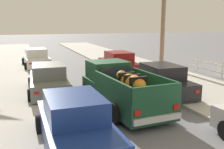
{
  "coord_description": "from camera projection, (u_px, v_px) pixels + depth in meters",
  "views": [
    {
      "loc": [
        -3.96,
        -3.01,
        3.54
      ],
      "look_at": [
        -0.0,
        8.04,
        1.2
      ],
      "focal_mm": 41.8,
      "sensor_mm": 36.0,
      "label": 1
    }
  ],
  "objects": [
    {
      "name": "car_right_far",
      "position": [
        161.0,
        81.0,
        12.91
      ],
      "size": [
        2.11,
        4.3,
        1.54
      ],
      "color": "black",
      "rests_on": "ground"
    },
    {
      "name": "car_left_far",
      "position": [
        118.0,
        63.0,
        18.42
      ],
      "size": [
        2.06,
        4.28,
        1.54
      ],
      "color": "maroon",
      "rests_on": "ground"
    },
    {
      "name": "curb_left",
      "position": [
        24.0,
        86.0,
        14.58
      ],
      "size": [
        0.16,
        60.0,
        0.1
      ],
      "primitive_type": "cube",
      "color": "silver",
      "rests_on": "ground"
    },
    {
      "name": "sidewalk_right",
      "position": [
        161.0,
        75.0,
        17.47
      ],
      "size": [
        4.91,
        60.0,
        0.12
      ],
      "primitive_type": "cube",
      "color": "beige",
      "rests_on": "ground"
    },
    {
      "name": "pickup_truck",
      "position": [
        121.0,
        89.0,
        10.95
      ],
      "size": [
        2.48,
        5.33,
        1.8
      ],
      "color": "#19472D",
      "rests_on": "ground"
    },
    {
      "name": "sidewalk_left",
      "position": [
        3.0,
        88.0,
        14.23
      ],
      "size": [
        4.91,
        60.0,
        0.12
      ],
      "primitive_type": "cube",
      "color": "beige",
      "rests_on": "ground"
    },
    {
      "name": "car_right_mid",
      "position": [
        36.0,
        59.0,
        20.84
      ],
      "size": [
        2.18,
        4.32,
        1.54
      ],
      "color": "silver",
      "rests_on": "ground"
    },
    {
      "name": "car_left_mid",
      "position": [
        75.0,
        124.0,
        7.39
      ],
      "size": [
        2.03,
        4.26,
        1.54
      ],
      "color": "navy",
      "rests_on": "ground"
    },
    {
      "name": "car_left_near",
      "position": [
        49.0,
        80.0,
        13.01
      ],
      "size": [
        2.19,
        4.33,
        1.54
      ],
      "color": "slate",
      "rests_on": "ground"
    },
    {
      "name": "curb_right",
      "position": [
        147.0,
        77.0,
        17.13
      ],
      "size": [
        0.16,
        60.0,
        0.1
      ],
      "primitive_type": "cube",
      "color": "silver",
      "rests_on": "ground"
    }
  ]
}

